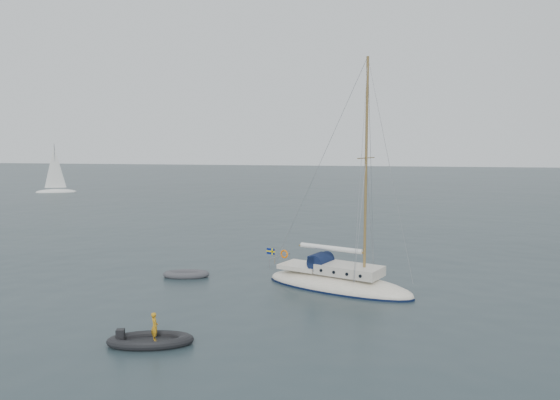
# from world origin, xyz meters

# --- Properties ---
(ground) EXTENTS (300.00, 300.00, 0.00)m
(ground) POSITION_xyz_m (0.00, 0.00, 0.00)
(ground) COLOR black
(ground) RESTS_ON ground
(sailboat) EXTENTS (9.06, 2.72, 12.90)m
(sailboat) POSITION_xyz_m (3.53, -1.91, 0.98)
(sailboat) COLOR white
(sailboat) RESTS_ON ground
(dinghy) EXTENTS (2.74, 1.24, 0.39)m
(dinghy) POSITION_xyz_m (-5.55, -1.02, 0.17)
(dinghy) COLOR #46464A
(dinghy) RESTS_ON ground
(rib) EXTENTS (3.44, 1.56, 1.33)m
(rib) POSITION_xyz_m (-3.14, -11.60, 0.21)
(rib) COLOR black
(rib) RESTS_ON ground
(distant_yacht_a) EXTENTS (6.12, 3.26, 8.10)m
(distant_yacht_a) POSITION_xyz_m (-44.85, 46.57, 3.46)
(distant_yacht_a) COLOR white
(distant_yacht_a) RESTS_ON ground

